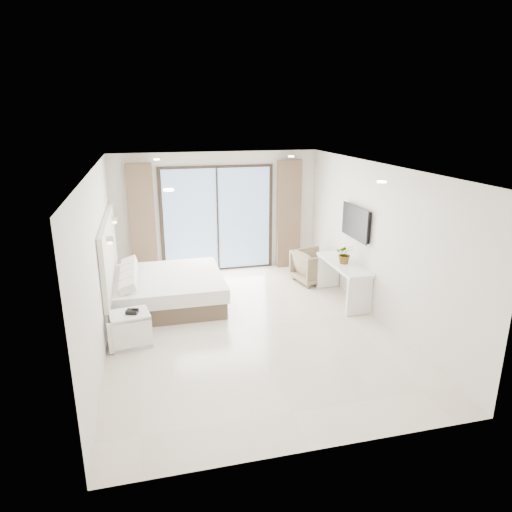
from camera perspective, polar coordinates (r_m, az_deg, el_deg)
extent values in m
plane|color=beige|center=(7.90, -1.01, -8.82)|extent=(6.20, 6.20, 0.00)
cube|color=silver|center=(10.36, -4.88, 5.41)|extent=(4.60, 0.02, 2.70)
cube|color=silver|center=(4.64, 7.60, -10.21)|extent=(4.60, 0.02, 2.70)
cube|color=silver|center=(7.27, -19.02, -0.69)|extent=(0.02, 6.20, 2.70)
cube|color=silver|center=(8.20, 14.81, 1.69)|extent=(0.02, 6.20, 2.70)
cube|color=white|center=(7.13, -1.12, 11.04)|extent=(4.60, 6.20, 0.02)
cube|color=beige|center=(8.57, -17.89, 0.69)|extent=(0.08, 3.00, 1.20)
cube|color=black|center=(8.73, 12.47, 4.15)|extent=(0.06, 1.00, 0.58)
cube|color=black|center=(8.72, 12.23, 4.14)|extent=(0.02, 1.04, 0.62)
cube|color=black|center=(10.36, -4.84, 4.57)|extent=(2.56, 0.04, 2.42)
cube|color=#87ACD8|center=(10.33, -4.81, 4.53)|extent=(2.40, 0.01, 2.30)
cube|color=#776147|center=(10.12, -14.02, 4.10)|extent=(0.55, 0.14, 2.50)
cube|color=#776147|center=(10.62, 4.11, 5.18)|extent=(0.55, 0.14, 2.50)
cylinder|color=white|center=(5.18, -10.88, 8.10)|extent=(0.12, 0.12, 0.02)
cylinder|color=white|center=(5.92, 15.44, 8.92)|extent=(0.12, 0.12, 0.02)
cylinder|color=white|center=(8.76, -12.32, 11.71)|extent=(0.12, 0.12, 0.02)
cylinder|color=white|center=(9.21, 4.43, 12.30)|extent=(0.12, 0.12, 0.02)
cube|color=brown|center=(8.87, -10.94, -5.00)|extent=(1.97, 1.87, 0.32)
cube|color=silver|center=(8.77, -11.04, -3.28)|extent=(2.05, 1.95, 0.26)
cube|color=white|center=(8.10, -15.71, -3.87)|extent=(0.28, 0.39, 0.14)
cube|color=white|center=(8.50, -15.65, -2.86)|extent=(0.28, 0.39, 0.14)
cube|color=white|center=(8.91, -15.59, -1.92)|extent=(0.28, 0.39, 0.14)
cube|color=white|center=(9.31, -15.54, -1.08)|extent=(0.28, 0.39, 0.14)
cube|color=white|center=(7.38, -15.56, -7.08)|extent=(0.66, 0.57, 0.05)
cube|color=white|center=(7.58, -15.26, -10.40)|extent=(0.66, 0.57, 0.05)
cube|color=white|center=(7.29, -15.43, -9.53)|extent=(0.59, 0.15, 0.48)
cube|color=white|center=(7.67, -15.38, -8.11)|extent=(0.59, 0.15, 0.48)
cube|color=black|center=(7.33, -15.22, -6.73)|extent=(0.21, 0.18, 0.06)
cube|color=white|center=(8.86, 10.91, -1.01)|extent=(0.49, 1.58, 0.06)
cube|color=white|center=(8.39, 12.76, -4.99)|extent=(0.48, 0.06, 0.71)
cube|color=white|center=(9.60, 9.03, -1.89)|extent=(0.48, 0.06, 0.71)
imported|color=#33662D|center=(8.78, 11.07, 0.02)|extent=(0.46, 0.48, 0.29)
imported|color=#958761|center=(9.86, 7.16, -1.11)|extent=(0.84, 0.88, 0.77)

